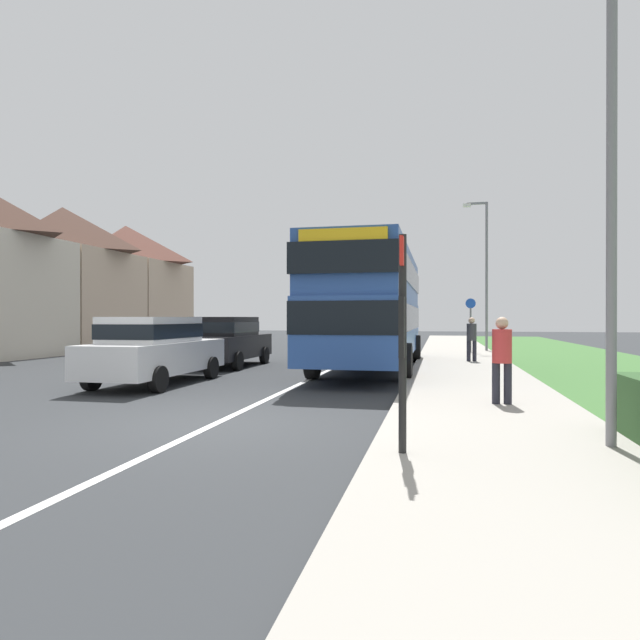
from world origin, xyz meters
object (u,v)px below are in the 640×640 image
(parked_car_black, at_px, (226,339))
(street_lamp_near, at_px, (601,137))
(street_lamp_mid, at_px, (484,266))
(parked_car_white, at_px, (155,347))
(pedestrian_at_stop, at_px, (502,356))
(pedestrian_walking_away, at_px, (472,337))
(bus_stop_sign, at_px, (403,328))
(double_decker_bus, at_px, (372,303))
(cycle_route_sign, at_px, (471,323))

(parked_car_black, xyz_separation_m, street_lamp_near, (8.95, -10.17, 2.89))
(street_lamp_mid, bearing_deg, parked_car_white, -121.98)
(pedestrian_at_stop, xyz_separation_m, pedestrian_walking_away, (0.02, 9.69, 0.00))
(pedestrian_walking_away, distance_m, bus_stop_sign, 13.67)
(pedestrian_walking_away, bearing_deg, double_decker_bus, -141.47)
(parked_car_white, bearing_deg, pedestrian_at_stop, -14.61)
(parked_car_black, xyz_separation_m, cycle_route_sign, (8.42, 7.78, 0.50))
(double_decker_bus, distance_m, parked_car_white, 7.07)
(pedestrian_at_stop, bearing_deg, street_lamp_mid, 86.61)
(parked_car_black, relative_size, street_lamp_mid, 0.60)
(parked_car_white, height_order, street_lamp_near, street_lamp_near)
(parked_car_white, distance_m, pedestrian_at_stop, 8.23)
(street_lamp_mid, bearing_deg, parked_car_black, -134.54)
(pedestrian_at_stop, height_order, street_lamp_mid, street_lamp_mid)
(pedestrian_at_stop, bearing_deg, double_decker_bus, 114.05)
(bus_stop_sign, bearing_deg, parked_car_black, 121.13)
(parked_car_white, xyz_separation_m, street_lamp_near, (8.77, -5.12, 2.89))
(double_decker_bus, relative_size, street_lamp_near, 1.68)
(parked_car_black, height_order, bus_stop_sign, bus_stop_sign)
(pedestrian_walking_away, bearing_deg, parked_car_white, -136.37)
(bus_stop_sign, bearing_deg, pedestrian_at_stop, 68.92)
(double_decker_bus, height_order, pedestrian_walking_away, double_decker_bus)
(street_lamp_mid, bearing_deg, double_decker_bus, -114.19)
(bus_stop_sign, height_order, cycle_route_sign, bus_stop_sign)
(double_decker_bus, bearing_deg, pedestrian_walking_away, 38.53)
(parked_car_white, height_order, pedestrian_at_stop, parked_car_white)
(parked_car_white, bearing_deg, bus_stop_sign, -42.66)
(pedestrian_walking_away, bearing_deg, pedestrian_at_stop, -90.15)
(pedestrian_walking_away, height_order, street_lamp_near, street_lamp_near)
(street_lamp_near, height_order, street_lamp_mid, street_lamp_mid)
(parked_car_white, relative_size, pedestrian_walking_away, 2.73)
(street_lamp_near, bearing_deg, double_decker_bus, 111.38)
(pedestrian_walking_away, height_order, bus_stop_sign, bus_stop_sign)
(pedestrian_at_stop, relative_size, street_lamp_near, 0.25)
(double_decker_bus, xyz_separation_m, street_lamp_mid, (4.16, 9.25, 1.95))
(parked_car_white, relative_size, street_lamp_mid, 0.64)
(street_lamp_mid, bearing_deg, street_lamp_near, -90.50)
(bus_stop_sign, bearing_deg, street_lamp_mid, 83.06)
(double_decker_bus, xyz_separation_m, pedestrian_at_stop, (3.18, -7.14, -1.17))
(pedestrian_at_stop, bearing_deg, parked_car_white, 165.39)
(double_decker_bus, xyz_separation_m, parked_car_black, (-4.96, -0.01, -1.22))
(double_decker_bus, height_order, parked_car_black, double_decker_bus)
(pedestrian_at_stop, height_order, pedestrian_walking_away, same)
(parked_car_black, bearing_deg, bus_stop_sign, -58.87)
(bus_stop_sign, distance_m, street_lamp_mid, 20.59)
(pedestrian_walking_away, xyz_separation_m, street_lamp_mid, (0.95, 6.70, 3.12))
(parked_car_black, distance_m, pedestrian_at_stop, 10.82)
(parked_car_white, distance_m, pedestrian_walking_away, 11.04)
(double_decker_bus, distance_m, bus_stop_sign, 11.17)
(parked_car_white, bearing_deg, parked_car_black, 92.06)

